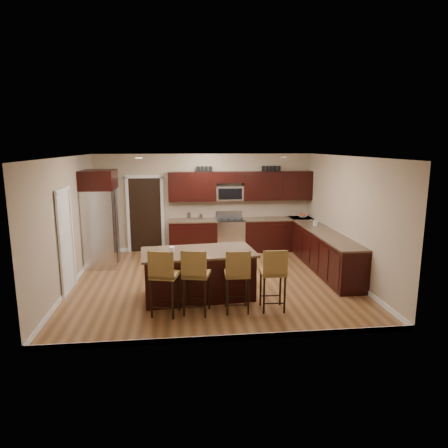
{
  "coord_description": "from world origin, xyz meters",
  "views": [
    {
      "loc": [
        -0.7,
        -8.32,
        2.94
      ],
      "look_at": [
        0.28,
        0.4,
        1.19
      ],
      "focal_mm": 32.0,
      "sensor_mm": 36.0,
      "label": 1
    }
  ],
  "objects": [
    {
      "name": "island_jar",
      "position": [
        -0.86,
        -0.85,
        0.97
      ],
      "size": [
        0.1,
        0.1,
        0.1
      ],
      "primitive_type": "cylinder",
      "color": "white",
      "rests_on": "island"
    },
    {
      "name": "wall_right",
      "position": [
        3.0,
        0.0,
        1.35
      ],
      "size": [
        0.0,
        5.5,
        5.5
      ],
      "primitive_type": "plane",
      "rotation": [
        1.57,
        0.0,
        -1.57
      ],
      "color": "tan",
      "rests_on": "floor"
    },
    {
      "name": "range",
      "position": [
        0.68,
        2.45,
        0.47
      ],
      "size": [
        0.76,
        0.64,
        1.11
      ],
      "color": "silver",
      "rests_on": "floor"
    },
    {
      "name": "canister_short",
      "position": [
        -0.14,
        2.45,
        1.0
      ],
      "size": [
        0.11,
        0.11,
        0.17
      ],
      "primitive_type": "cylinder",
      "color": "silver",
      "rests_on": "base_cabinets"
    },
    {
      "name": "floor_mat",
      "position": [
        0.14,
        1.58,
        0.01
      ],
      "size": [
        0.92,
        0.72,
        0.01
      ],
      "primitive_type": "cube",
      "rotation": [
        0.0,
        0.0,
        0.24
      ],
      "color": "brown",
      "rests_on": "floor"
    },
    {
      "name": "stool_right",
      "position": [
        0.28,
        -1.7,
        0.72
      ],
      "size": [
        0.45,
        0.45,
        1.15
      ],
      "rotation": [
        0.0,
        0.0,
        -0.04
      ],
      "color": "olive",
      "rests_on": "floor"
    },
    {
      "name": "refrigerator",
      "position": [
        -2.62,
        1.49,
        1.2
      ],
      "size": [
        0.79,
        1.01,
        2.35
      ],
      "color": "silver",
      "rests_on": "floor"
    },
    {
      "name": "stool_mid",
      "position": [
        -0.45,
        -1.7,
        0.74
      ],
      "size": [
        0.54,
        0.54,
        1.18
      ],
      "rotation": [
        0.0,
        0.0,
        -0.26
      ],
      "color": "olive",
      "rests_on": "floor"
    },
    {
      "name": "pantry_door",
      "position": [
        -2.98,
        -0.3,
        1.02
      ],
      "size": [
        0.03,
        0.8,
        2.04
      ],
      "primitive_type": "cube",
      "color": "white",
      "rests_on": "floor"
    },
    {
      "name": "fruit_bowl",
      "position": [
        2.75,
        2.45,
        0.95
      ],
      "size": [
        0.28,
        0.28,
        0.06
      ],
      "primitive_type": "imported",
      "rotation": [
        0.0,
        0.0,
        -0.14
      ],
      "color": "silver",
      "rests_on": "base_cabinets"
    },
    {
      "name": "floor",
      "position": [
        0.0,
        0.0,
        0.0
      ],
      "size": [
        6.0,
        6.0,
        0.0
      ],
      "primitive_type": "plane",
      "color": "brown",
      "rests_on": "ground"
    },
    {
      "name": "stool_left",
      "position": [
        -1.0,
        -1.7,
        0.74
      ],
      "size": [
        0.55,
        0.55,
        1.19
      ],
      "rotation": [
        0.0,
        0.0,
        -0.27
      ],
      "color": "olive",
      "rests_on": "floor"
    },
    {
      "name": "base_cabinets",
      "position": [
        1.9,
        1.45,
        0.46
      ],
      "size": [
        4.02,
        3.96,
        0.92
      ],
      "color": "black",
      "rests_on": "floor"
    },
    {
      "name": "canister_tall",
      "position": [
        -0.46,
        2.45,
        1.03
      ],
      "size": [
        0.12,
        0.12,
        0.21
      ],
      "primitive_type": "cylinder",
      "color": "silver",
      "rests_on": "base_cabinets"
    },
    {
      "name": "wall_left",
      "position": [
        -3.0,
        0.0,
        1.35
      ],
      "size": [
        0.0,
        5.5,
        5.5
      ],
      "primitive_type": "plane",
      "rotation": [
        1.57,
        0.0,
        1.57
      ],
      "color": "tan",
      "rests_on": "floor"
    },
    {
      "name": "upper_cabinets",
      "position": [
        1.04,
        2.58,
        1.84
      ],
      "size": [
        4.0,
        0.33,
        0.8
      ],
      "color": "black",
      "rests_on": "wall_back"
    },
    {
      "name": "wall_back",
      "position": [
        0.0,
        2.75,
        1.35
      ],
      "size": [
        6.0,
        0.0,
        6.0
      ],
      "primitive_type": "plane",
      "rotation": [
        1.57,
        0.0,
        0.0
      ],
      "color": "tan",
      "rests_on": "floor"
    },
    {
      "name": "letter_decor",
      "position": [
        0.9,
        2.58,
        2.29
      ],
      "size": [
        2.2,
        0.03,
        0.15
      ],
      "primitive_type": null,
      "color": "black",
      "rests_on": "upper_cabinets"
    },
    {
      "name": "stool_extra",
      "position": [
        0.93,
        -1.7,
        0.72
      ],
      "size": [
        0.45,
        0.45,
        1.15
      ],
      "rotation": [
        0.0,
        0.0,
        -0.04
      ],
      "color": "olive",
      "rests_on": "floor"
    },
    {
      "name": "doorway",
      "position": [
        -1.65,
        2.73,
        1.03
      ],
      "size": [
        0.85,
        0.03,
        2.06
      ],
      "primitive_type": "cube",
      "color": "black",
      "rests_on": "floor"
    },
    {
      "name": "microwave",
      "position": [
        0.68,
        2.6,
        1.62
      ],
      "size": [
        0.76,
        0.31,
        0.4
      ],
      "primitive_type": "cube",
      "color": "silver",
      "rests_on": "upper_cabinets"
    },
    {
      "name": "soap_bottle",
      "position": [
        2.7,
        1.26,
        1.02
      ],
      "size": [
        0.09,
        0.09,
        0.19
      ],
      "primitive_type": "imported",
      "rotation": [
        0.0,
        0.0,
        0.0
      ],
      "color": "#B2B2B2",
      "rests_on": "base_cabinets"
    },
    {
      "name": "island",
      "position": [
        -0.36,
        -0.85,
        0.43
      ],
      "size": [
        2.26,
        1.33,
        0.92
      ],
      "rotation": [
        0.0,
        0.0,
        0.1
      ],
      "color": "black",
      "rests_on": "floor"
    },
    {
      "name": "ceiling",
      "position": [
        0.0,
        0.0,
        2.7
      ],
      "size": [
        6.0,
        6.0,
        0.0
      ],
      "primitive_type": "plane",
      "rotation": [
        3.14,
        0.0,
        0.0
      ],
      "color": "silver",
      "rests_on": "wall_back"
    }
  ]
}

